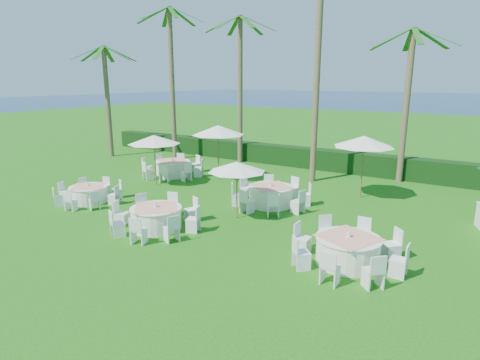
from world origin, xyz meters
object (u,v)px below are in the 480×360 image
Objects in this scene: banquet_table_a at (89,194)px; banquet_table_c at (348,250)px; banquet_table_b at (156,217)px; umbrella_c at (218,130)px; banquet_table_d at (173,168)px; umbrella_a at (154,140)px; umbrella_b at (237,167)px; umbrella_d at (364,141)px; banquet_table_e at (271,195)px.

banquet_table_c reaches higher than banquet_table_a.
banquet_table_b is 1.08× the size of umbrella_c.
banquet_table_d is 2.75m from umbrella_a.
umbrella_b is at bearing -30.37° from banquet_table_d.
banquet_table_c reaches higher than banquet_table_b.
banquet_table_b is 6.87m from banquet_table_c.
umbrella_c is at bearing 107.81° from banquet_table_b.
umbrella_a is at bearing 161.52° from banquet_table_c.
banquet_table_b is 1.22× the size of umbrella_a.
umbrella_c is (2.73, 0.63, 2.25)m from banquet_table_d.
umbrella_c reaches higher than banquet_table_c.
banquet_table_a is 0.89× the size of banquet_table_b.
banquet_table_c is (11.68, 0.07, 0.06)m from banquet_table_a.
banquet_table_c is at bearing -18.35° from umbrella_b.
umbrella_c is at bearing 145.28° from banquet_table_c.
banquet_table_d is 1.15× the size of umbrella_c.
banquet_table_a is 4.35m from umbrella_a.
banquet_table_a is at bearing -95.38° from umbrella_a.
banquet_table_d is 10.53m from umbrella_d.
banquet_table_c is at bearing -76.84° from umbrella_d.
banquet_table_d is 1.00× the size of banquet_table_e.
banquet_table_c is 1.16× the size of umbrella_d.
umbrella_d is (5.16, 7.99, 2.19)m from banquet_table_b.
banquet_table_d is 1.29× the size of umbrella_a.
banquet_table_e is at bearing -28.87° from umbrella_c.
umbrella_a is (0.36, 3.86, 1.97)m from banquet_table_a.
umbrella_c is 1.03× the size of umbrella_d.
banquet_table_b is 6.77m from umbrella_a.
banquet_table_c is 5.46m from umbrella_b.
umbrella_c reaches higher than umbrella_b.
banquet_table_c is 5.99m from banquet_table_e.
umbrella_d is at bearing 47.99° from banquet_table_e.
banquet_table_e is at bearing 140.22° from banquet_table_c.
umbrella_c is 7.52m from umbrella_d.
umbrella_d is (-1.66, 7.10, 2.18)m from banquet_table_c.
banquet_table_a is 0.84× the size of banquet_table_d.
banquet_table_b is 1.12× the size of umbrella_d.
banquet_table_e is 4.90m from umbrella_d.
umbrella_b is 6.32m from umbrella_c.
umbrella_d reaches higher than banquet_table_c.
umbrella_c is (2.55, 6.40, 2.33)m from banquet_table_a.
umbrella_c is at bearing 49.40° from umbrella_a.
banquet_table_c is at bearing 0.36° from banquet_table_a.
banquet_table_e is 2.75m from umbrella_b.
banquet_table_a is 7.15m from umbrella_b.
banquet_table_b is at bearing -9.56° from banquet_table_a.
banquet_table_e is at bearing 81.02° from umbrella_b.
banquet_table_c is 1.12× the size of umbrella_c.
banquet_table_e reaches higher than banquet_table_a.
banquet_table_c is 0.98× the size of banquet_table_e.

